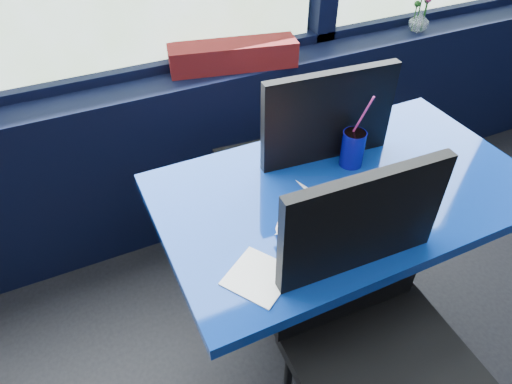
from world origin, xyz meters
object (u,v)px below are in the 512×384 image
object	(u,v)px
near_table	(340,227)
flower_vase	(420,18)
soda_cup	(353,148)
planter_box	(233,55)
chair_near_back	(299,167)
chair_near_front	(377,333)
food_basket	(334,217)
ketchup_bottle	(296,127)

from	to	relation	value
near_table	flower_vase	world-z (taller)	flower_vase
near_table	soda_cup	xyz separation A→B (m)	(0.08, 0.10, 0.25)
planter_box	chair_near_back	bearing A→B (deg)	-73.73
chair_near_back	soda_cup	xyz separation A→B (m)	(0.07, -0.21, 0.20)
chair_near_front	soda_cup	size ratio (longest dim) A/B	3.99
chair_near_back	near_table	bearing A→B (deg)	93.45
chair_near_front	food_basket	xyz separation A→B (m)	(0.01, 0.27, 0.18)
food_basket	ketchup_bottle	distance (m)	0.39
food_basket	ketchup_bottle	bearing A→B (deg)	92.98
near_table	chair_near_back	distance (m)	0.31
planter_box	soda_cup	xyz separation A→B (m)	(0.11, -0.75, -0.04)
food_basket	soda_cup	distance (m)	0.32
near_table	ketchup_bottle	distance (m)	0.38
food_basket	soda_cup	xyz separation A→B (m)	(0.22, 0.23, 0.03)
near_table	flower_vase	bearing A→B (deg)	40.55
chair_near_front	ketchup_bottle	xyz separation A→B (m)	(0.10, 0.65, 0.24)
chair_near_front	ketchup_bottle	world-z (taller)	chair_near_front
chair_near_back	food_basket	bearing A→B (deg)	76.28
food_basket	ketchup_bottle	world-z (taller)	ketchup_bottle
flower_vase	food_basket	bearing A→B (deg)	-139.09
chair_near_front	chair_near_back	xyz separation A→B (m)	(0.16, 0.71, 0.01)
flower_vase	ketchup_bottle	distance (m)	1.17
near_table	ketchup_bottle	world-z (taller)	ketchup_bottle
chair_near_back	ketchup_bottle	bearing A→B (deg)	48.98
planter_box	ketchup_bottle	world-z (taller)	ketchup_bottle
flower_vase	food_basket	size ratio (longest dim) A/B	0.62
chair_near_front	ketchup_bottle	distance (m)	0.70
flower_vase	soda_cup	distance (m)	1.15
chair_near_front	flower_vase	xyz separation A→B (m)	(1.12, 1.23, 0.26)
near_table	planter_box	bearing A→B (deg)	92.16
chair_near_front	chair_near_back	world-z (taller)	chair_near_back
food_basket	ketchup_bottle	size ratio (longest dim) A/B	1.56
near_table	chair_near_back	xyz separation A→B (m)	(0.01, 0.31, 0.04)
planter_box	ketchup_bottle	xyz separation A→B (m)	(-0.02, -0.60, -0.01)
chair_near_back	flower_vase	size ratio (longest dim) A/B	5.10
planter_box	food_basket	bearing A→B (deg)	-84.32
ketchup_bottle	soda_cup	size ratio (longest dim) A/B	0.82
food_basket	soda_cup	size ratio (longest dim) A/B	1.29
ketchup_bottle	soda_cup	distance (m)	0.20
food_basket	near_table	bearing A→B (deg)	59.11
planter_box	food_basket	xyz separation A→B (m)	(-0.11, -0.98, -0.07)
soda_cup	near_table	bearing A→B (deg)	-128.64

